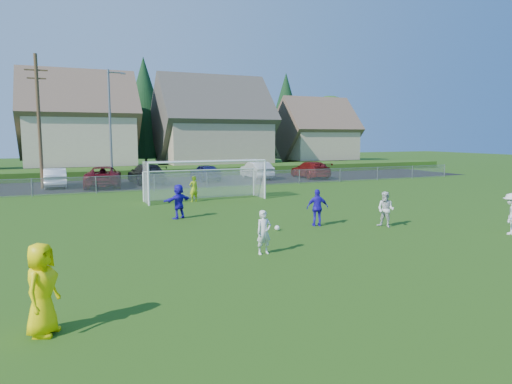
# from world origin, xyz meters

# --- Properties ---
(ground) EXTENTS (160.00, 160.00, 0.00)m
(ground) POSITION_xyz_m (0.00, 0.00, 0.00)
(ground) COLOR #193D0C
(ground) RESTS_ON ground
(asphalt_lot) EXTENTS (60.00, 60.00, 0.00)m
(asphalt_lot) POSITION_xyz_m (0.00, 27.50, 0.01)
(asphalt_lot) COLOR black
(asphalt_lot) RESTS_ON ground
(grass_embankment) EXTENTS (70.00, 6.00, 0.80)m
(grass_embankment) POSITION_xyz_m (0.00, 35.00, 0.40)
(grass_embankment) COLOR #1E420F
(grass_embankment) RESTS_ON ground
(soccer_ball) EXTENTS (0.22, 0.22, 0.22)m
(soccer_ball) POSITION_xyz_m (0.04, 5.85, 0.11)
(soccer_ball) COLOR white
(soccer_ball) RESTS_ON ground
(referee) EXTENTS (0.95, 1.09, 1.89)m
(referee) POSITION_xyz_m (-8.74, -1.39, 0.94)
(referee) COLOR #FFE305
(referee) RESTS_ON ground
(player_white_a) EXTENTS (0.58, 0.42, 1.50)m
(player_white_a) POSITION_xyz_m (-2.06, 2.58, 0.75)
(player_white_a) COLOR silver
(player_white_a) RESTS_ON ground
(player_white_b) EXTENTS (0.86, 0.94, 1.56)m
(player_white_b) POSITION_xyz_m (4.71, 4.62, 0.78)
(player_white_b) COLOR silver
(player_white_b) RESTS_ON ground
(player_white_c) EXTENTS (1.25, 1.14, 1.68)m
(player_white_c) POSITION_xyz_m (8.41, 1.44, 0.84)
(player_white_c) COLOR silver
(player_white_c) RESTS_ON ground
(player_blue_a) EXTENTS (1.04, 0.69, 1.64)m
(player_blue_a) POSITION_xyz_m (2.11, 6.03, 0.82)
(player_blue_a) COLOR #2715C6
(player_blue_a) RESTS_ON ground
(player_blue_b) EXTENTS (1.61, 1.11, 1.67)m
(player_blue_b) POSITION_xyz_m (-3.08, 10.28, 0.83)
(player_blue_b) COLOR #2715C6
(player_blue_b) RESTS_ON ground
(goalkeeper) EXTENTS (0.65, 0.51, 1.56)m
(goalkeeper) POSITION_xyz_m (-0.87, 15.50, 0.78)
(goalkeeper) COLOR #ADD218
(goalkeeper) RESTS_ON ground
(car_b) EXTENTS (1.63, 4.54, 1.49)m
(car_b) POSITION_xyz_m (-8.61, 27.46, 0.74)
(car_b) COLOR white
(car_b) RESTS_ON ground
(car_c) EXTENTS (3.36, 6.05, 1.60)m
(car_c) POSITION_xyz_m (-5.14, 26.27, 0.80)
(car_c) COLOR #560911
(car_c) RESTS_ON ground
(car_d) EXTENTS (2.58, 5.78, 1.65)m
(car_d) POSITION_xyz_m (-1.62, 27.17, 0.82)
(car_d) COLOR black
(car_d) RESTS_ON ground
(car_e) EXTENTS (1.98, 4.42, 1.47)m
(car_e) POSITION_xyz_m (3.62, 27.69, 0.74)
(car_e) COLOR #16194E
(car_e) RESTS_ON ground
(car_f) EXTENTS (1.92, 4.93, 1.60)m
(car_f) POSITION_xyz_m (8.61, 27.71, 0.80)
(car_f) COLOR silver
(car_f) RESTS_ON ground
(car_g) EXTENTS (2.51, 5.47, 1.55)m
(car_g) POSITION_xyz_m (13.64, 26.44, 0.77)
(car_g) COLOR #690D0B
(car_g) RESTS_ON ground
(soccer_goal) EXTENTS (7.42, 1.90, 2.50)m
(soccer_goal) POSITION_xyz_m (0.00, 16.05, 1.63)
(soccer_goal) COLOR white
(soccer_goal) RESTS_ON ground
(chainlink_fence) EXTENTS (52.06, 0.06, 1.20)m
(chainlink_fence) POSITION_xyz_m (0.00, 22.00, 0.63)
(chainlink_fence) COLOR gray
(chainlink_fence) RESTS_ON ground
(streetlight) EXTENTS (1.38, 0.18, 9.00)m
(streetlight) POSITION_xyz_m (-4.45, 26.00, 4.84)
(streetlight) COLOR slate
(streetlight) RESTS_ON ground
(utility_pole) EXTENTS (1.60, 0.26, 10.00)m
(utility_pole) POSITION_xyz_m (-9.50, 27.00, 5.15)
(utility_pole) COLOR #473321
(utility_pole) RESTS_ON ground
(houses_row) EXTENTS (53.90, 11.45, 13.27)m
(houses_row) POSITION_xyz_m (1.97, 42.46, 7.33)
(houses_row) COLOR tan
(houses_row) RESTS_ON ground
(tree_row) EXTENTS (65.98, 12.36, 13.80)m
(tree_row) POSITION_xyz_m (1.04, 48.74, 6.91)
(tree_row) COLOR #382616
(tree_row) RESTS_ON ground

